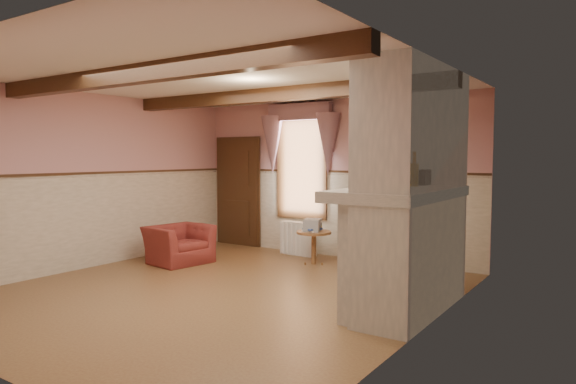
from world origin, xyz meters
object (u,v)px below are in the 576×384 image
Objects in this scene: mantel_clock at (423,177)px; oil_lamp at (414,175)px; bowl at (396,185)px; armchair at (179,244)px; side_table at (314,248)px; radiator at (298,239)px.

mantel_clock is 0.33m from oil_lamp.
oil_lamp reaches higher than bowl.
oil_lamp is (4.04, 0.08, 1.25)m from armchair.
side_table is 0.82× the size of radiator.
bowl is 0.59m from oil_lamp.
mantel_clock reaches higher than bowl.
radiator is 3.27m from mantel_clock.
oil_lamp is at bearing -27.45° from radiator.
oil_lamp is (2.11, -1.10, 1.29)m from side_table.
side_table is 0.82m from radiator.
bowl is at bearing -88.35° from armchair.
bowl is 1.17× the size of oil_lamp.
side_table is 2.06× the size of oil_lamp.
side_table is at bearing -35.72° from radiator.
armchair is 4.04× the size of mantel_clock.
bowl is at bearing -90.00° from oil_lamp.
bowl is 1.36× the size of mantel_clock.
bowl is at bearing -38.70° from side_table.
mantel_clock is at bearing -20.30° from side_table.
oil_lamp is at bearing 90.00° from bowl.
radiator is (-0.64, 0.52, 0.02)m from side_table.
oil_lamp is at bearing -80.08° from armchair.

